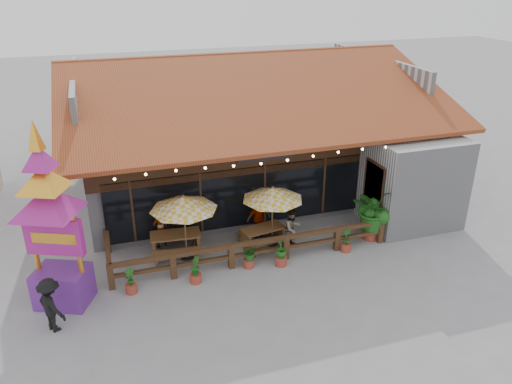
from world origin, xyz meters
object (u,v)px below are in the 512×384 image
object	(u,v)px
tropical_plant	(373,210)
umbrella_right	(273,194)
thai_sign_tower	(48,205)
pedestrian	(51,305)
picnic_table_left	(176,241)
picnic_table_right	(263,234)
umbrella_left	(184,203)

from	to	relation	value
tropical_plant	umbrella_right	bearing A→B (deg)	169.05
thai_sign_tower	pedestrian	size ratio (longest dim) A/B	3.75
thai_sign_tower	picnic_table_left	bearing A→B (deg)	25.00
picnic_table_right	tropical_plant	xyz separation A→B (m)	(4.08, -0.74, 0.70)
umbrella_left	umbrella_right	bearing A→B (deg)	-0.02
umbrella_left	thai_sign_tower	distance (m)	4.43
picnic_table_right	thai_sign_tower	xyz separation A→B (m)	(-6.91, -1.38, 2.82)
thai_sign_tower	pedestrian	xyz separation A→B (m)	(-0.25, -1.27, -2.49)
pedestrian	tropical_plant	bearing A→B (deg)	-114.81
umbrella_right	tropical_plant	world-z (taller)	umbrella_right
umbrella_left	picnic_table_left	world-z (taller)	umbrella_left
picnic_table_right	thai_sign_tower	bearing A→B (deg)	-168.72
umbrella_right	tropical_plant	xyz separation A→B (m)	(3.72, -0.72, -0.87)
umbrella_left	pedestrian	size ratio (longest dim) A/B	1.49
picnic_table_right	tropical_plant	bearing A→B (deg)	-10.33
umbrella_right	picnic_table_right	xyz separation A→B (m)	(-0.36, 0.02, -1.57)
picnic_table_right	thai_sign_tower	size ratio (longest dim) A/B	0.28
pedestrian	umbrella_left	bearing A→B (deg)	-93.04
umbrella_right	picnic_table_right	bearing A→B (deg)	176.27
picnic_table_left	pedestrian	size ratio (longest dim) A/B	1.13
picnic_table_left	pedestrian	distance (m)	5.01
picnic_table_left	pedestrian	world-z (taller)	pedestrian
picnic_table_right	pedestrian	distance (m)	7.64
thai_sign_tower	tropical_plant	bearing A→B (deg)	3.30
picnic_table_right	pedestrian	size ratio (longest dim) A/B	1.07
umbrella_left	thai_sign_tower	bearing A→B (deg)	-161.51
picnic_table_left	thai_sign_tower	distance (m)	4.97
umbrella_left	picnic_table_left	distance (m)	1.68
tropical_plant	umbrella_left	bearing A→B (deg)	174.06
umbrella_left	umbrella_right	xyz separation A→B (m)	(3.21, -0.00, -0.09)
thai_sign_tower	tropical_plant	world-z (taller)	thai_sign_tower
picnic_table_right	pedestrian	xyz separation A→B (m)	(-7.16, -2.65, 0.33)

